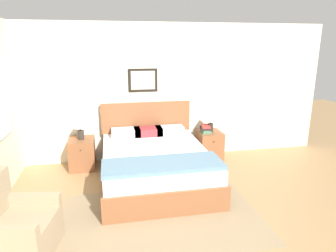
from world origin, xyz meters
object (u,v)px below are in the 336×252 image
object	(u,v)px
nightstand_by_door	(209,145)
table_lamp_near_window	(80,124)
table_lamp_by_door	(211,117)
nightstand_near_window	(82,154)
bed	(155,164)
armchair	(15,230)

from	to	relation	value
nightstand_by_door	table_lamp_near_window	world-z (taller)	table_lamp_near_window
nightstand_by_door	table_lamp_by_door	world-z (taller)	table_lamp_by_door
nightstand_near_window	table_lamp_near_window	distance (m)	0.57
bed	nightstand_by_door	world-z (taller)	bed
armchair	nightstand_by_door	size ratio (longest dim) A/B	1.58
nightstand_near_window	table_lamp_by_door	distance (m)	2.50
nightstand_by_door	armchair	bearing A→B (deg)	-142.16
table_lamp_by_door	table_lamp_near_window	bearing A→B (deg)	180.00
bed	table_lamp_by_door	world-z (taller)	bed
bed	nightstand_near_window	size ratio (longest dim) A/B	3.96
armchair	nightstand_near_window	bearing A→B (deg)	177.92
nightstand_near_window	nightstand_by_door	world-z (taller)	same
armchair	nightstand_by_door	distance (m)	3.74
bed	nightstand_by_door	distance (m)	1.47
armchair	table_lamp_near_window	distance (m)	2.41
table_lamp_near_window	armchair	bearing A→B (deg)	-102.93
bed	nightstand_by_door	xyz separation A→B (m)	(1.21, 0.82, -0.03)
armchair	table_lamp_by_door	bearing A→B (deg)	138.40
table_lamp_near_window	nightstand_by_door	bearing A→B (deg)	0.20
bed	armchair	bearing A→B (deg)	-139.70
armchair	table_lamp_by_door	world-z (taller)	table_lamp_by_door
nightstand_near_window	bed	bearing A→B (deg)	-34.00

